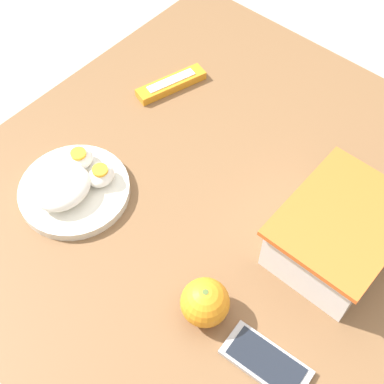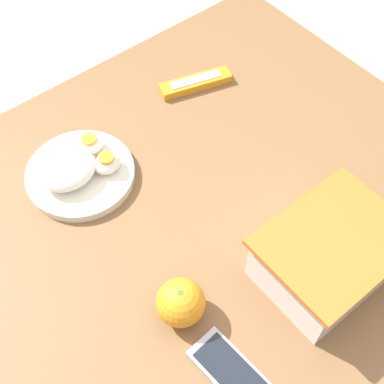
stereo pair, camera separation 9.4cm
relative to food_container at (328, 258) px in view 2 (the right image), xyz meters
The scene contains 7 objects.
ground_plane 0.79m from the food_container, 78.34° to the right, with size 10.00×10.00×0.00m, color #B2A899.
table 0.24m from the food_container, 78.34° to the right, with size 0.94×0.94×0.72m.
food_container is the anchor object (origin of this frame).
orange_fruit 0.25m from the food_container, 21.70° to the right, with size 0.08×0.08×0.08m.
rice_plate 0.47m from the food_container, 63.31° to the right, with size 0.20×0.20×0.06m.
candy_bar 0.48m from the food_container, 103.22° to the right, with size 0.16×0.08×0.02m.
cell_phone 0.23m from the food_container, ahead, with size 0.07×0.14×0.01m.
Camera 2 is at (0.38, 0.36, 1.53)m, focal length 50.00 mm.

